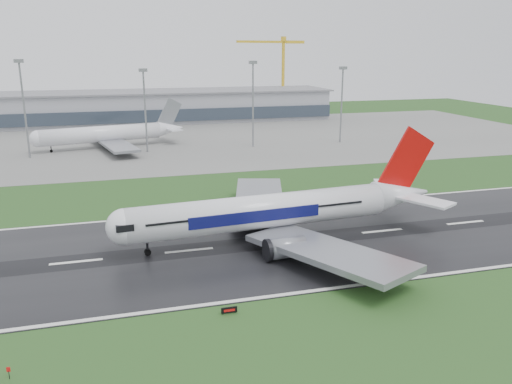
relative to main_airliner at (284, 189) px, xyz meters
name	(u,v)px	position (x,y,z in m)	size (l,w,h in m)	color
ground	(76,262)	(-39.09, -1.83, -10.05)	(520.00, 520.00, 0.00)	#1F4419
runway	(76,262)	(-39.09, -1.83, -10.00)	(400.00, 45.00, 0.10)	black
apron	(94,143)	(-39.09, 123.17, -10.01)	(400.00, 130.00, 0.08)	slate
terminal	(96,109)	(-39.09, 183.17, -2.55)	(240.00, 36.00, 15.00)	gray
main_airliner	(284,189)	(0.00, 0.00, 0.00)	(67.42, 64.21, 19.91)	white
parked_airliner	(107,125)	(-33.28, 111.18, -1.38)	(58.61, 54.57, 17.18)	silver
tower_crane	(283,76)	(65.74, 198.17, 11.73)	(44.07, 2.40, 43.56)	gold
runway_sign	(229,310)	(-17.08, -27.01, -9.53)	(2.30, 0.26, 1.04)	black
floodmast_2	(25,112)	(-59.63, 98.17, 5.98)	(0.64, 0.64, 32.07)	gray
floodmast_3	(145,113)	(-19.61, 98.17, 4.30)	(0.64, 0.64, 28.71)	gray
floodmast_4	(253,106)	(20.48, 98.17, 5.52)	(0.64, 0.64, 31.14)	gray
floodmast_5	(341,107)	(56.96, 98.17, 4.33)	(0.64, 0.64, 28.77)	gray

